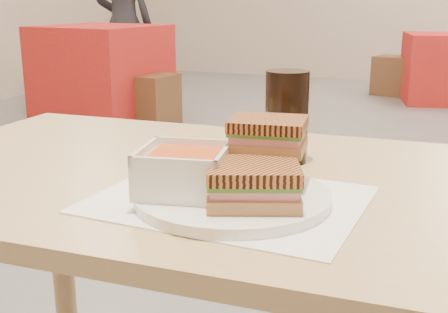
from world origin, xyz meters
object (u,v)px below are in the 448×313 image
(plate, at_px, (232,197))
(main_table, at_px, (219,237))
(bg_chair_0l, at_px, (58,85))
(bg_chair_2l, at_px, (393,75))
(bg_chair_0r, at_px, (151,100))
(soup_bowl, at_px, (184,172))
(patron_a, at_px, (124,23))
(bg_table_0, at_px, (102,74))
(cola_glass, at_px, (287,117))
(panini_lower, at_px, (253,184))
(bg_table_2, at_px, (445,68))

(plate, bearing_deg, main_table, 118.70)
(bg_chair_0l, relative_size, bg_chair_2l, 1.03)
(bg_chair_0l, relative_size, bg_chair_0r, 1.11)
(plate, height_order, bg_chair_2l, plate)
(soup_bowl, height_order, patron_a, patron_a)
(plate, height_order, bg_table_0, bg_table_0)
(soup_bowl, distance_m, bg_chair_0r, 4.09)
(cola_glass, relative_size, bg_table_0, 0.16)
(panini_lower, bearing_deg, patron_a, 121.71)
(main_table, xyz_separation_m, panini_lower, (0.11, -0.16, 0.16))
(main_table, distance_m, panini_lower, 0.25)
(patron_a, bearing_deg, bg_chair_2l, 27.46)
(soup_bowl, bearing_deg, bg_chair_0l, 128.34)
(bg_chair_0r, bearing_deg, bg_table_2, 41.97)
(cola_glass, height_order, bg_table_2, cola_glass)
(panini_lower, distance_m, bg_chair_2l, 5.95)
(cola_glass, relative_size, bg_table_2, 0.18)
(panini_lower, bearing_deg, plate, 140.58)
(cola_glass, bearing_deg, bg_chair_0l, 131.07)
(cola_glass, bearing_deg, soup_bowl, -106.84)
(main_table, bearing_deg, bg_chair_0r, 119.29)
(plate, relative_size, bg_table_0, 0.28)
(main_table, relative_size, soup_bowl, 8.64)
(panini_lower, height_order, bg_chair_0r, panini_lower)
(soup_bowl, height_order, bg_table_2, soup_bowl)
(plate, xyz_separation_m, bg_table_2, (0.28, 5.58, -0.42))
(cola_glass, distance_m, bg_table_2, 5.37)
(bg_chair_0l, height_order, patron_a, patron_a)
(panini_lower, bearing_deg, main_table, 124.65)
(main_table, bearing_deg, bg_chair_2l, 91.68)
(panini_lower, height_order, bg_chair_2l, panini_lower)
(cola_glass, bearing_deg, panini_lower, -84.37)
(soup_bowl, relative_size, patron_a, 0.09)
(bg_chair_0r, bearing_deg, bg_table_0, 174.44)
(patron_a, bearing_deg, bg_chair_0l, -114.10)
(main_table, xyz_separation_m, cola_glass, (0.08, 0.11, 0.20))
(cola_glass, relative_size, bg_chair_2l, 0.35)
(cola_glass, height_order, bg_table_0, cola_glass)
(cola_glass, bearing_deg, bg_chair_0r, 121.22)
(plate, bearing_deg, patron_a, 121.52)
(main_table, relative_size, bg_chair_0r, 2.82)
(bg_chair_2l, bearing_deg, cola_glass, -87.43)
(bg_chair_0l, bearing_deg, main_table, -50.59)
(bg_chair_2l, bearing_deg, bg_table_2, -30.04)
(plate, distance_m, bg_chair_0l, 4.96)
(main_table, distance_m, bg_chair_2l, 5.77)
(panini_lower, height_order, bg_table_0, panini_lower)
(soup_bowl, relative_size, cola_glass, 0.86)
(cola_glass, height_order, bg_chair_0r, cola_glass)
(bg_chair_2l, distance_m, patron_a, 2.93)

